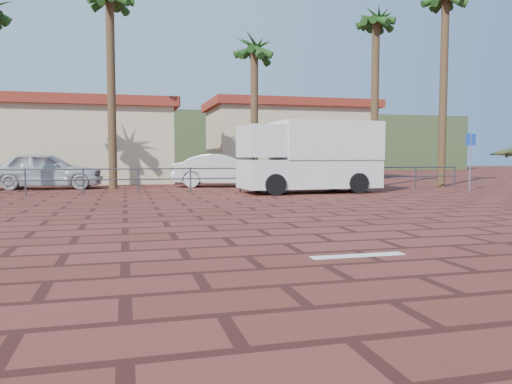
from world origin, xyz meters
TOP-DOWN VIEW (x-y plane):
  - ground at (0.00, 0.00)m, footprint 120.00×120.00m
  - paint_stripe at (0.70, -1.20)m, footprint 1.40×0.22m
  - guardrail at (0.00, 12.00)m, footprint 24.06×0.06m
  - palm_left at (-3.00, 15.00)m, footprint 2.40×2.40m
  - palm_center at (3.50, 15.50)m, footprint 2.40×2.40m
  - palm_right at (9.00, 14.00)m, footprint 2.40×2.40m
  - palm_far_right at (12.00, 13.00)m, footprint 2.40×2.40m
  - building_west at (-6.00, 22.00)m, footprint 12.60×7.60m
  - building_east at (8.00, 24.00)m, footprint 10.60×6.60m
  - hill_front at (0.00, 50.00)m, footprint 70.00×18.00m
  - campervan at (4.58, 10.90)m, footprint 5.49×2.57m
  - car_silver at (-5.85, 16.00)m, footprint 4.90×2.22m
  - car_white at (1.99, 15.54)m, footprint 4.95×2.71m
  - street_sign at (11.24, 10.00)m, footprint 0.48×0.08m

SIDE VIEW (x-z plane):
  - ground at x=0.00m, z-range 0.00..0.00m
  - paint_stripe at x=0.70m, z-range 0.00..0.01m
  - guardrail at x=0.00m, z-range 0.18..1.18m
  - car_white at x=1.99m, z-range 0.00..1.55m
  - car_silver at x=-5.85m, z-range 0.00..1.63m
  - campervan at x=4.58m, z-range 0.07..2.86m
  - street_sign at x=11.24m, z-range 0.47..2.83m
  - building_west at x=-6.00m, z-range 0.03..4.53m
  - building_east at x=8.00m, z-range 0.04..5.04m
  - hill_front at x=0.00m, z-range 0.00..6.00m
  - palm_center at x=3.50m, z-range 2.49..10.24m
  - palm_right at x=9.00m, z-range 3.06..12.11m
  - palm_left at x=-3.00m, z-range 3.23..12.68m
  - palm_far_right at x=12.00m, z-range 3.49..13.54m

